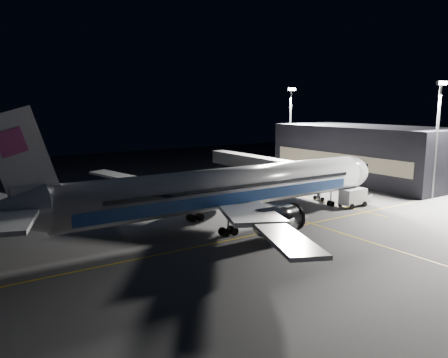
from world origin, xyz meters
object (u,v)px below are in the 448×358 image
floodlight_mast_north (290,122)px  floodlight_mast_south (437,129)px  safety_cone_b (175,204)px  service_truck (355,197)px  baggage_tug (108,199)px  safety_cone_c (139,211)px  airliner (222,189)px  jet_bridge (269,165)px  safety_cone_a (199,204)px

floodlight_mast_north → floodlight_mast_south: bearing=-90.0°
floodlight_mast_south → safety_cone_b: floodlight_mast_south is taller
service_truck → baggage_tug: bearing=143.0°
safety_cone_b → safety_cone_c: (-6.75, -0.85, -0.09)m
floodlight_mast_north → floodlight_mast_south: (0.00, -38.00, 0.00)m
safety_cone_b → airliner: bearing=-89.3°
floodlight_mast_south → baggage_tug: (-49.89, 28.00, -11.60)m
baggage_tug → safety_cone_c: size_ratio=5.11×
airliner → safety_cone_c: bearing=117.8°
floodlight_mast_south → safety_cone_c: bearing=158.2°
airliner → safety_cone_c: (-6.92, 13.15, -4.91)m
safety_cone_c → safety_cone_b: bearing=7.2°
jet_bridge → safety_cone_b: (-23.25, -4.06, -4.24)m
safety_cone_b → safety_cone_c: size_ratio=1.34×
floodlight_mast_south → service_truck: (-16.32, 3.68, -10.76)m
airliner → baggage_tug: (-8.82, 21.98, -4.39)m
floodlight_mast_north → safety_cone_b: floodlight_mast_north is taller
service_truck → baggage_tug: 41.47m
safety_cone_a → baggage_tug: bearing=140.7°
baggage_tug → safety_cone_a: (12.09, -9.91, -0.48)m
service_truck → floodlight_mast_south: bearing=-13.8°
jet_bridge → safety_cone_c: 30.70m
floodlight_mast_north → safety_cone_a: floodlight_mast_north is taller
airliner → service_truck: size_ratio=10.34×
service_truck → safety_cone_c: (-31.68, 15.49, -1.35)m
floodlight_mast_south → safety_cone_a: bearing=154.4°
safety_cone_b → baggage_tug: bearing=137.3°
baggage_tug → safety_cone_b: (8.64, -7.98, -0.43)m
floodlight_mast_south → service_truck: floodlight_mast_south is taller
safety_cone_c → floodlight_mast_south: bearing=-21.8°
safety_cone_a → jet_bridge: bearing=16.8°
safety_cone_b → safety_cone_c: bearing=-172.8°
floodlight_mast_south → safety_cone_b: (-41.25, 20.01, -12.03)m
service_truck → safety_cone_a: (-21.49, 14.41, -1.32)m
floodlight_mast_south → safety_cone_a: size_ratio=35.37×
service_truck → safety_cone_a: size_ratio=10.16×
safety_cone_c → safety_cone_a: bearing=-6.0°
airliner → baggage_tug: 24.09m
baggage_tug → safety_cone_b: bearing=-54.0°
airliner → service_truck: (24.76, -2.34, -3.55)m
jet_bridge → floodlight_mast_north: floodlight_mast_north is taller
floodlight_mast_north → safety_cone_a: bearing=-152.2°
jet_bridge → baggage_tug: size_ratio=13.15×
floodlight_mast_north → safety_cone_a: (-37.80, -19.91, -12.08)m
floodlight_mast_south → safety_cone_b: bearing=154.1°
baggage_tug → safety_cone_a: bearing=-50.7°
floodlight_mast_north → baggage_tug: floodlight_mast_north is taller
floodlight_mast_north → baggage_tug: (-49.89, -10.00, -11.60)m
jet_bridge → floodlight_mast_north: (18.00, 13.93, 7.79)m
jet_bridge → safety_cone_a: 21.13m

